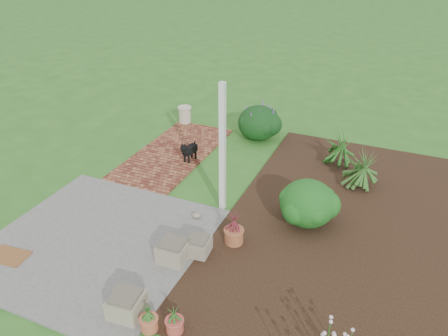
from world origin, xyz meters
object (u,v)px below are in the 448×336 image
at_px(black_dog, 189,150).
at_px(cream_ceramic_urn, 185,115).
at_px(stone_trough_near, 127,305).
at_px(evergreen_shrub, 308,202).

xyz_separation_m(black_dog, cream_ceramic_urn, (-1.16, 1.99, -0.07)).
xyz_separation_m(stone_trough_near, black_dog, (-1.31, 4.36, 0.14)).
height_order(stone_trough_near, evergreen_shrub, evergreen_shrub).
relative_size(black_dog, evergreen_shrub, 0.56).
relative_size(stone_trough_near, black_dog, 0.80).
relative_size(stone_trough_near, evergreen_shrub, 0.45).
bearing_deg(black_dog, stone_trough_near, -64.68).
height_order(stone_trough_near, cream_ceramic_urn, cream_ceramic_urn).
xyz_separation_m(stone_trough_near, evergreen_shrub, (1.74, 3.12, 0.27)).
relative_size(cream_ceramic_urn, evergreen_shrub, 0.44).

